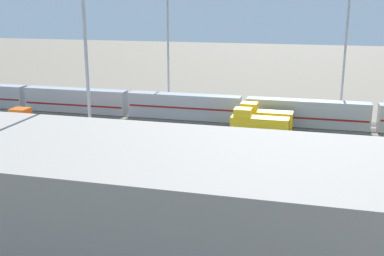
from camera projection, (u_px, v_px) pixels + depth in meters
name	position (u px, v px, depth m)	size (l,w,h in m)	color
ground_plane	(169.00, 135.00, 84.54)	(400.00, 400.00, 0.00)	#756B5B
track_bed_0	(194.00, 113.00, 100.88)	(140.00, 2.80, 0.12)	#3D3833
track_bed_1	(187.00, 119.00, 96.21)	(140.00, 2.80, 0.12)	#3D3833
track_bed_2	(181.00, 125.00, 91.54)	(140.00, 2.80, 0.12)	#3D3833
track_bed_3	(173.00, 131.00, 86.86)	(140.00, 2.80, 0.12)	#3D3833
track_bed_4	(165.00, 139.00, 82.19)	(140.00, 2.80, 0.12)	#3D3833
track_bed_5	(155.00, 147.00, 77.52)	(140.00, 2.80, 0.12)	#3D3833
track_bed_6	(144.00, 156.00, 72.85)	(140.00, 2.80, 0.12)	#4C443D
track_bed_7	(132.00, 167.00, 68.18)	(140.00, 2.80, 0.12)	#4C443D
train_on_track_7	(189.00, 158.00, 65.55)	(90.60, 3.06, 4.40)	#1E6B9E
train_on_track_5	(35.00, 126.00, 82.44)	(10.00, 3.00, 5.00)	#D85914
train_on_track_3	(258.00, 126.00, 82.49)	(10.00, 3.00, 5.00)	gold
train_on_track_2	(263.00, 119.00, 87.07)	(10.00, 3.00, 5.00)	gold
train_on_track_1	(184.00, 106.00, 95.73)	(119.80, 3.06, 5.00)	#B7BABF
train_on_track_6	(203.00, 148.00, 70.06)	(90.60, 3.06, 4.40)	black
light_mast_0	(347.00, 24.00, 91.19)	(2.80, 0.70, 30.08)	#9EA0A5
light_mast_2	(168.00, 32.00, 101.85)	(2.80, 0.70, 26.31)	#9EA0A5
light_mast_3	(84.00, 26.00, 61.07)	(2.80, 0.70, 32.22)	#9EA0A5
maintenance_shed	(109.00, 204.00, 42.06)	(55.94, 17.08, 11.19)	#9E9389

